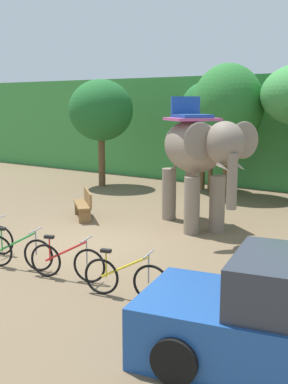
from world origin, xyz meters
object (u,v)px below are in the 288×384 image
tree_center_right (228,106)px  elephant (197,153)px  tree_right (101,111)px  bike_yellow (126,278)px  bike_red (67,262)px  bike_green (18,252)px  tree_far_right (204,116)px  tree_far_left (211,121)px  wooden_bench (84,204)px

tree_center_right → elephant: (1.46, -5.01, -1.26)m
tree_right → bike_yellow: tree_right is taller
tree_center_right → bike_red: tree_center_right is taller
bike_red → bike_yellow: bearing=-2.5°
bike_red → bike_yellow: 1.56m
tree_right → tree_center_right: 5.49m
tree_right → tree_center_right: bearing=11.5°
bike_green → bike_red: same height
bike_yellow → elephant: bearing=105.1°
tree_right → elephant: 7.95m
tree_right → tree_far_right: 4.36m
tree_far_left → bike_green: size_ratio=2.47×
tree_right → tree_center_right: tree_center_right is taller
tree_far_right → tree_center_right: tree_center_right is taller
tree_far_left → tree_center_right: 1.12m
tree_center_right → bike_yellow: (2.89, -10.30, -3.08)m
bike_red → wooden_bench: bike_red is taller
wooden_bench → tree_center_right: bearing=71.8°
tree_far_right → tree_far_left: bearing=-33.0°
tree_far_right → wooden_bench: 7.26m
bike_red → wooden_bench: (-3.30, 4.21, 0.09)m
elephant → bike_green: size_ratio=2.37×
bike_green → wooden_bench: (-1.95, 4.34, 0.09)m
tree_far_left → bike_yellow: size_ratio=2.43×
tree_far_left → bike_red: (2.20, -10.62, -2.49)m
tree_center_right → elephant: size_ratio=1.30×
tree_far_left → tree_right: bearing=-161.9°
wooden_bench → tree_far_left: bearing=80.2°
tree_far_left → tree_center_right: tree_center_right is taller
tree_right → elephant: tree_right is taller
tree_far_right → bike_green: 11.51m
tree_far_left → bike_yellow: tree_far_left is taller
tree_far_left → wooden_bench: size_ratio=2.90×
bike_red → wooden_bench: bearing=128.1°
tree_center_right → bike_red: bearing=-82.6°
elephant → tree_center_right: bearing=106.2°
tree_far_left → wooden_bench: (-1.11, -6.40, -2.40)m
elephant → wooden_bench: (-3.44, -1.01, -1.72)m
elephant → wooden_bench: 3.98m
elephant → bike_yellow: bearing=-74.9°
tree_right → tree_far_left: tree_right is taller
tree_right → tree_far_left: bearing=18.1°
tree_right → bike_red: size_ratio=2.76×
tree_far_right → bike_green: size_ratio=2.69×
bike_green → bike_red: 1.36m
tree_far_left → tree_center_right: bearing=-23.5°
tree_far_left → tree_center_right: (0.87, -0.38, 0.59)m
tree_right → tree_far_right: size_ratio=1.04×
elephant → bike_red: elephant is taller
tree_right → elephant: size_ratio=1.17×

